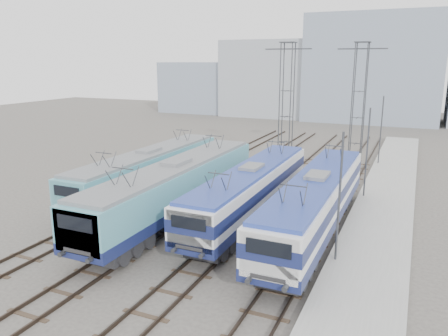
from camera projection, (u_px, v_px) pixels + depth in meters
ground at (173, 251)px, 24.37m from camera, size 160.00×160.00×0.00m
platform at (378, 227)px, 27.40m from camera, size 4.00×70.00×0.30m
locomotive_far_left at (148, 170)px, 33.51m from camera, size 2.78×17.54×3.30m
locomotive_center_left at (175, 186)px, 28.50m from camera, size 2.98×18.82×3.54m
locomotive_center_right at (250, 188)px, 28.53m from camera, size 2.73×17.27×3.25m
locomotive_far_right at (315, 200)px, 25.79m from camera, size 2.85×18.04×3.39m
catenary_tower_west at (286, 100)px, 42.29m from camera, size 4.50×1.20×12.00m
catenary_tower_east at (359, 100)px, 41.50m from camera, size 4.50×1.20×12.00m
mast_front at (339, 201)px, 21.91m from camera, size 0.12×0.12×7.00m
mast_mid at (367, 155)px, 32.55m from camera, size 0.12×0.12×7.00m
mast_rear at (381, 132)px, 43.20m from camera, size 0.12×0.12×7.00m
building_west at (274, 79)px, 83.21m from camera, size 18.00×12.00×14.00m
building_center at (374, 68)px, 75.63m from camera, size 22.00×14.00×18.00m
building_far_west at (199, 87)px, 90.01m from camera, size 14.00×10.00×10.00m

